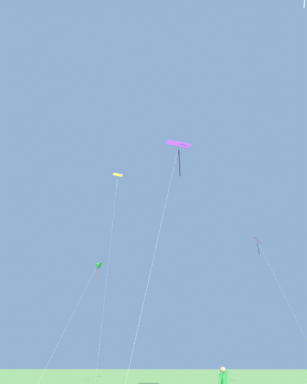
% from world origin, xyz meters
% --- Properties ---
extents(kite_green_small, '(3.34, 10.28, 14.45)m').
position_xyz_m(kite_green_small, '(-7.65, 42.09, 13.84)').
color(kite_green_small, green).
rests_on(kite_green_small, ground_plane).
extents(kite_red_high, '(4.22, 5.32, 15.67)m').
position_xyz_m(kite_red_high, '(12.71, 36.60, 14.27)').
color(kite_red_high, red).
rests_on(kite_red_high, ground_plane).
extents(kite_purple_streamer, '(4.73, 8.17, 21.14)m').
position_xyz_m(kite_purple_streamer, '(3.37, 23.15, 19.28)').
color(kite_purple_streamer, purple).
rests_on(kite_purple_streamer, ground_plane).
extents(kite_yellow_diamond, '(1.39, 9.20, 29.41)m').
position_xyz_m(kite_yellow_diamond, '(-5.94, 44.30, 26.94)').
color(kite_yellow_diamond, yellow).
rests_on(kite_yellow_diamond, ground_plane).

